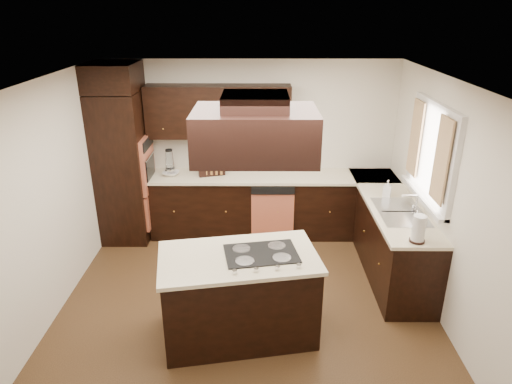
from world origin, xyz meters
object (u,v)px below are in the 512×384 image
oven_column (123,168)px  spice_rack (212,165)px  island (239,297)px  range_hood (255,134)px

oven_column → spice_rack: 1.24m
spice_rack → oven_column: bearing=166.2°
oven_column → island: 2.84m
island → range_hood: bearing=-33.9°
island → spice_rack: size_ratio=3.98×
island → range_hood: size_ratio=1.42×
range_hood → spice_rack: bearing=105.3°
range_hood → spice_rack: size_ratio=2.81×
range_hood → island: bearing=156.1°
oven_column → island: size_ratio=1.42×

